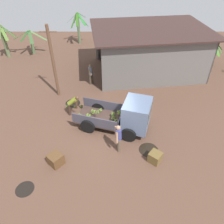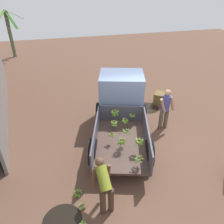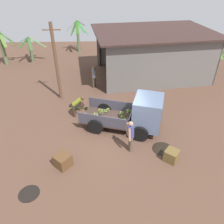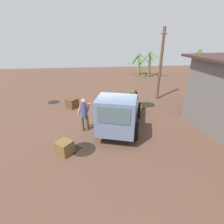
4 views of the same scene
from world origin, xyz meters
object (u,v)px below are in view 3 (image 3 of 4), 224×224
cargo_truck (139,113)px  wooden_crate_1 (171,155)px  banana_bunch_on_ground_1 (86,108)px  wooden_crate_0 (63,161)px  person_foreground_visitor (130,135)px  banana_bunch_on_ground_0 (71,108)px  utility_pole (56,63)px  banana_bunch_on_ground_2 (79,109)px  person_bystander_near_shed (94,76)px  person_worker_loading (77,104)px

cargo_truck → wooden_crate_1: size_ratio=8.04×
banana_bunch_on_ground_1 → wooden_crate_0: (-0.75, -4.77, 0.20)m
person_foreground_visitor → banana_bunch_on_ground_0: (-3.37, 3.82, -0.86)m
utility_pole → banana_bunch_on_ground_2: size_ratio=24.67×
person_bystander_near_shed → person_worker_loading: bearing=-71.5°
person_foreground_visitor → person_bystander_near_shed: bearing=-79.7°
wooden_crate_1 → person_worker_loading: bearing=140.2°
wooden_crate_0 → wooden_crate_1: (5.04, 0.17, -0.02)m
person_worker_loading → wooden_crate_1: size_ratio=2.31×
utility_pole → person_foreground_visitor: bearing=-51.7°
person_foreground_visitor → banana_bunch_on_ground_1: size_ratio=7.31×
cargo_truck → wooden_crate_1: bearing=-46.1°
person_foreground_visitor → banana_bunch_on_ground_1: (-2.41, 3.82, -0.84)m
person_bystander_near_shed → person_foreground_visitor: bearing=-42.6°
cargo_truck → wooden_crate_0: size_ratio=7.15×
utility_pole → wooden_crate_1: utility_pole is taller
banana_bunch_on_ground_0 → wooden_crate_1: size_ratio=0.39×
person_worker_loading → person_bystander_near_shed: 3.93m
banana_bunch_on_ground_1 → wooden_crate_1: size_ratio=0.41×
banana_bunch_on_ground_2 → person_bystander_near_shed: bearing=74.8°
person_foreground_visitor → banana_bunch_on_ground_2: (-2.84, 3.78, -0.86)m
utility_pole → banana_bunch_on_ground_0: size_ratio=22.19×
person_foreground_visitor → banana_bunch_on_ground_0: bearing=-54.0°
person_bystander_near_shed → wooden_crate_0: person_bystander_near_shed is taller
person_foreground_visitor → wooden_crate_1: size_ratio=2.97×
banana_bunch_on_ground_1 → utility_pole: bearing=139.4°
banana_bunch_on_ground_2 → banana_bunch_on_ground_0: bearing=175.1°
cargo_truck → person_worker_loading: size_ratio=3.48×
wooden_crate_1 → banana_bunch_on_ground_0: bearing=138.7°
person_worker_loading → wooden_crate_1: person_worker_loading is taller
banana_bunch_on_ground_2 → banana_bunch_on_ground_1: bearing=4.9°
wooden_crate_1 → cargo_truck: bearing=116.9°
banana_bunch_on_ground_1 → banana_bunch_on_ground_2: 0.44m
person_bystander_near_shed → utility_pole: bearing=-113.6°
banana_bunch_on_ground_1 → banana_bunch_on_ground_2: size_ratio=1.15×
cargo_truck → banana_bunch_on_ground_2: cargo_truck is taller
cargo_truck → utility_pole: (-4.91, 3.79, 1.50)m
cargo_truck → banana_bunch_on_ground_1: size_ratio=19.82×
banana_bunch_on_ground_0 → banana_bunch_on_ground_1: (0.96, -0.01, 0.02)m
wooden_crate_0 → banana_bunch_on_ground_0: bearing=92.5°
banana_bunch_on_ground_0 → banana_bunch_on_ground_1: size_ratio=0.97×
person_worker_loading → banana_bunch_on_ground_1: size_ratio=5.69×
person_foreground_visitor → wooden_crate_1: person_foreground_visitor is taller
wooden_crate_1 → wooden_crate_0: bearing=-178.1°
banana_bunch_on_ground_1 → wooden_crate_0: size_ratio=0.36×
banana_bunch_on_ground_1 → person_foreground_visitor: bearing=-57.7°
person_worker_loading → banana_bunch_on_ground_0: size_ratio=5.88×
person_worker_loading → banana_bunch_on_ground_2: size_ratio=6.54×
utility_pole → cargo_truck: bearing=-37.6°
cargo_truck → person_bystander_near_shed: bearing=133.1°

